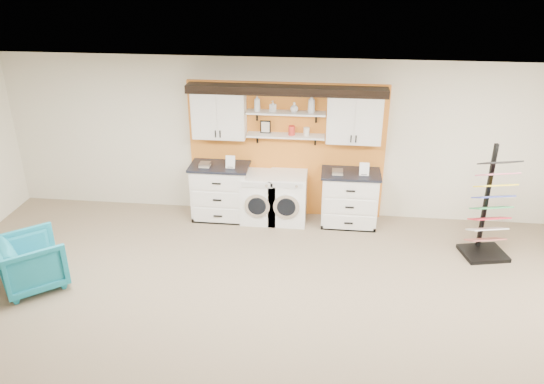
# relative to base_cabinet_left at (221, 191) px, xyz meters

# --- Properties ---
(floor) EXTENTS (10.00, 10.00, 0.00)m
(floor) POSITION_rel_base_cabinet_left_xyz_m (1.13, -3.64, -0.50)
(floor) COLOR #8E765F
(floor) RESTS_ON ground
(ceiling) EXTENTS (10.00, 10.00, 0.00)m
(ceiling) POSITION_rel_base_cabinet_left_xyz_m (1.13, -3.64, 2.30)
(ceiling) COLOR white
(ceiling) RESTS_ON wall_back
(wall_back) EXTENTS (10.00, 0.00, 10.00)m
(wall_back) POSITION_rel_base_cabinet_left_xyz_m (1.13, 0.36, 0.90)
(wall_back) COLOR beige
(wall_back) RESTS_ON floor
(accent_panel) EXTENTS (3.40, 0.07, 2.40)m
(accent_panel) POSITION_rel_base_cabinet_left_xyz_m (1.13, 0.32, 0.70)
(accent_panel) COLOR orange
(accent_panel) RESTS_ON wall_back
(upper_cabinet_left) EXTENTS (0.90, 0.35, 0.84)m
(upper_cabinet_left) POSITION_rel_base_cabinet_left_xyz_m (-0.00, 0.15, 1.38)
(upper_cabinet_left) COLOR white
(upper_cabinet_left) RESTS_ON wall_back
(upper_cabinet_right) EXTENTS (0.90, 0.35, 0.84)m
(upper_cabinet_right) POSITION_rel_base_cabinet_left_xyz_m (2.26, 0.15, 1.38)
(upper_cabinet_right) COLOR white
(upper_cabinet_right) RESTS_ON wall_back
(shelf_lower) EXTENTS (1.32, 0.28, 0.03)m
(shelf_lower) POSITION_rel_base_cabinet_left_xyz_m (1.13, 0.16, 1.03)
(shelf_lower) COLOR white
(shelf_lower) RESTS_ON wall_back
(shelf_upper) EXTENTS (1.32, 0.28, 0.03)m
(shelf_upper) POSITION_rel_base_cabinet_left_xyz_m (1.13, 0.16, 1.43)
(shelf_upper) COLOR white
(shelf_upper) RESTS_ON wall_back
(crown_molding) EXTENTS (3.30, 0.41, 0.13)m
(crown_molding) POSITION_rel_base_cabinet_left_xyz_m (1.13, 0.17, 1.83)
(crown_molding) COLOR black
(crown_molding) RESTS_ON wall_back
(picture_frame) EXTENTS (0.18, 0.02, 0.22)m
(picture_frame) POSITION_rel_base_cabinet_left_xyz_m (0.78, 0.21, 1.15)
(picture_frame) COLOR black
(picture_frame) RESTS_ON shelf_lower
(canister_red) EXTENTS (0.11, 0.11, 0.16)m
(canister_red) POSITION_rel_base_cabinet_left_xyz_m (1.23, 0.16, 1.12)
(canister_red) COLOR red
(canister_red) RESTS_ON shelf_lower
(canister_cream) EXTENTS (0.10, 0.10, 0.14)m
(canister_cream) POSITION_rel_base_cabinet_left_xyz_m (1.48, 0.16, 1.11)
(canister_cream) COLOR silver
(canister_cream) RESTS_ON shelf_lower
(base_cabinet_left) EXTENTS (1.03, 0.66, 1.01)m
(base_cabinet_left) POSITION_rel_base_cabinet_left_xyz_m (0.00, 0.00, 0.00)
(base_cabinet_left) COLOR white
(base_cabinet_left) RESTS_ON floor
(base_cabinet_right) EXTENTS (1.00, 0.66, 0.98)m
(base_cabinet_right) POSITION_rel_base_cabinet_left_xyz_m (2.26, 0.00, -0.01)
(base_cabinet_right) COLOR white
(base_cabinet_right) RESTS_ON floor
(washer) EXTENTS (0.62, 0.71, 0.87)m
(washer) POSITION_rel_base_cabinet_left_xyz_m (0.70, -0.00, -0.07)
(washer) COLOR white
(washer) RESTS_ON floor
(dryer) EXTENTS (0.64, 0.71, 0.89)m
(dryer) POSITION_rel_base_cabinet_left_xyz_m (1.20, -0.00, -0.06)
(dryer) COLOR white
(dryer) RESTS_ON floor
(sample_rack) EXTENTS (0.76, 0.67, 1.80)m
(sample_rack) POSITION_rel_base_cabinet_left_xyz_m (4.36, -0.81, 0.06)
(sample_rack) COLOR black
(sample_rack) RESTS_ON floor
(armchair) EXTENTS (1.17, 1.17, 0.76)m
(armchair) POSITION_rel_base_cabinet_left_xyz_m (-2.24, -2.38, -0.12)
(armchair) COLOR teal
(armchair) RESTS_ON floor
(soap_bottle_a) EXTENTS (0.12, 0.12, 0.28)m
(soap_bottle_a) POSITION_rel_base_cabinet_left_xyz_m (0.65, 0.16, 1.58)
(soap_bottle_a) COLOR silver
(soap_bottle_a) RESTS_ON shelf_upper
(soap_bottle_b) EXTENTS (0.12, 0.12, 0.18)m
(soap_bottle_b) POSITION_rel_base_cabinet_left_xyz_m (0.91, 0.16, 1.54)
(soap_bottle_b) COLOR silver
(soap_bottle_b) RESTS_ON shelf_upper
(soap_bottle_c) EXTENTS (0.18, 0.18, 0.17)m
(soap_bottle_c) POSITION_rel_base_cabinet_left_xyz_m (1.27, 0.16, 1.53)
(soap_bottle_c) COLOR silver
(soap_bottle_c) RESTS_ON shelf_upper
(soap_bottle_d) EXTENTS (0.17, 0.17, 0.31)m
(soap_bottle_d) POSITION_rel_base_cabinet_left_xyz_m (1.55, 0.16, 1.60)
(soap_bottle_d) COLOR silver
(soap_bottle_d) RESTS_ON shelf_upper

